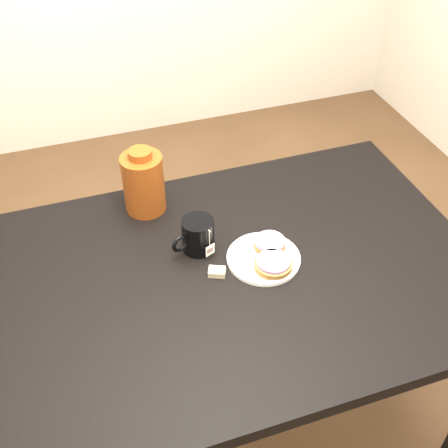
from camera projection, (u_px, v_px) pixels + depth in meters
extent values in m
plane|color=brown|center=(225.00, 419.00, 2.00)|extent=(4.00, 4.00, 0.00)
cube|color=black|center=(225.00, 278.00, 1.52)|extent=(1.40, 0.90, 0.04)
cylinder|color=black|center=(8.00, 319.00, 1.89)|extent=(0.06, 0.06, 0.71)
cylinder|color=black|center=(347.00, 237.00, 2.20)|extent=(0.06, 0.06, 0.71)
cylinder|color=white|center=(264.00, 258.00, 1.54)|extent=(0.20, 0.20, 0.01)
torus|color=white|center=(264.00, 257.00, 1.54)|extent=(0.20, 0.20, 0.01)
cylinder|color=brown|center=(270.00, 245.00, 1.56)|extent=(0.11, 0.11, 0.02)
cylinder|color=#9D7FAB|center=(270.00, 241.00, 1.55)|extent=(0.11, 0.11, 0.01)
cylinder|color=brown|center=(273.00, 265.00, 1.50)|extent=(0.11, 0.11, 0.02)
cylinder|color=#9D7FAB|center=(273.00, 261.00, 1.49)|extent=(0.09, 0.09, 0.01)
cylinder|color=black|center=(198.00, 235.00, 1.55)|extent=(0.12, 0.12, 0.10)
cylinder|color=black|center=(198.00, 223.00, 1.52)|extent=(0.08, 0.08, 0.00)
torus|color=black|center=(180.00, 244.00, 1.51)|extent=(0.06, 0.03, 0.06)
cylinder|color=beige|center=(209.00, 238.00, 1.50)|extent=(0.00, 0.00, 0.06)
cube|color=white|center=(210.00, 250.00, 1.53)|extent=(0.03, 0.01, 0.03)
cube|color=#C6B793|center=(217.00, 272.00, 1.50)|extent=(0.05, 0.05, 0.02)
cylinder|color=#5A230B|center=(144.00, 184.00, 1.65)|extent=(0.14, 0.14, 0.18)
cylinder|color=#5A230B|center=(140.00, 154.00, 1.58)|extent=(0.07, 0.07, 0.02)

